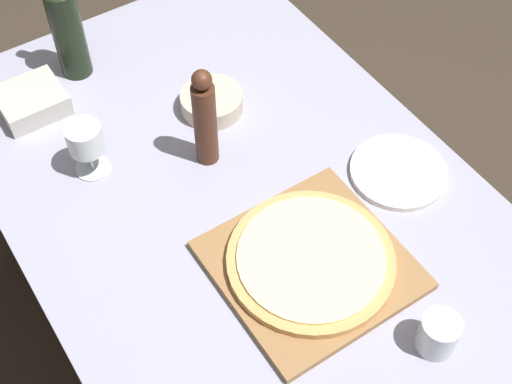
{
  "coord_description": "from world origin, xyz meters",
  "views": [
    {
      "loc": [
        -0.5,
        -0.76,
        1.99
      ],
      "look_at": [
        0.01,
        0.01,
        0.8
      ],
      "focal_mm": 50.0,
      "sensor_mm": 36.0,
      "label": 1
    }
  ],
  "objects": [
    {
      "name": "ground_plane",
      "position": [
        0.0,
        0.0,
        0.0
      ],
      "size": [
        12.0,
        12.0,
        0.0
      ],
      "primitive_type": "plane",
      "color": "#382D23"
    },
    {
      "name": "dining_table",
      "position": [
        0.0,
        0.0,
        0.66
      ],
      "size": [
        0.96,
        1.6,
        0.74
      ],
      "color": "#9393A8",
      "rests_on": "ground_plane"
    },
    {
      "name": "cutting_board",
      "position": [
        0.02,
        -0.18,
        0.75
      ],
      "size": [
        0.37,
        0.36,
        0.02
      ],
      "color": "olive",
      "rests_on": "dining_table"
    },
    {
      "name": "pizza",
      "position": [
        0.02,
        -0.18,
        0.77
      ],
      "size": [
        0.34,
        0.34,
        0.02
      ],
      "color": "tan",
      "rests_on": "cutting_board"
    },
    {
      "name": "wine_bottle",
      "position": [
        -0.13,
        0.62,
        0.89
      ],
      "size": [
        0.08,
        0.08,
        0.36
      ],
      "color": "black",
      "rests_on": "dining_table"
    },
    {
      "name": "pepper_mill",
      "position": [
        -0.01,
        0.19,
        0.87
      ],
      "size": [
        0.05,
        0.05,
        0.26
      ],
      "color": "#4C2819",
      "rests_on": "dining_table"
    },
    {
      "name": "wine_glass",
      "position": [
        -0.24,
        0.31,
        0.84
      ],
      "size": [
        0.08,
        0.08,
        0.13
      ],
      "color": "silver",
      "rests_on": "dining_table"
    },
    {
      "name": "small_bowl",
      "position": [
        0.08,
        0.32,
        0.77
      ],
      "size": [
        0.15,
        0.15,
        0.05
      ],
      "color": "beige",
      "rests_on": "dining_table"
    },
    {
      "name": "drinking_tumbler",
      "position": [
        0.11,
        -0.44,
        0.78
      ],
      "size": [
        0.08,
        0.08,
        0.08
      ],
      "color": "silver",
      "rests_on": "dining_table"
    },
    {
      "name": "dinner_plate",
      "position": [
        0.33,
        -0.08,
        0.75
      ],
      "size": [
        0.22,
        0.22,
        0.01
      ],
      "color": "silver",
      "rests_on": "dining_table"
    },
    {
      "name": "food_container",
      "position": [
        -0.28,
        0.56,
        0.77
      ],
      "size": [
        0.15,
        0.14,
        0.05
      ],
      "color": "#BCB7AD",
      "rests_on": "dining_table"
    }
  ]
}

